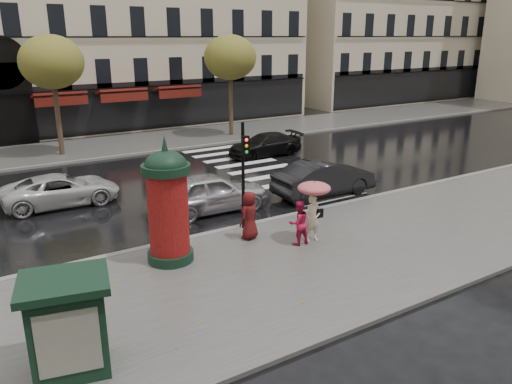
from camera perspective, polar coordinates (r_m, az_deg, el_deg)
ground at (r=14.97m, az=0.86°, el=-8.57°), size 160.00×160.00×0.00m
near_sidewalk at (r=14.57m, az=1.94°, el=-9.08°), size 90.00×7.00×0.12m
far_sidewalk at (r=31.83m, az=-18.08°, el=4.81°), size 90.00×6.00×0.12m
near_kerb at (r=17.31m, az=-4.54°, el=-4.63°), size 90.00×0.25×0.14m
far_kerb at (r=28.99m, az=-16.58°, el=3.78°), size 90.00×0.25×0.14m
zebra_crossing at (r=25.62m, az=0.51°, el=2.63°), size 3.60×11.75×0.01m
tree_far_left at (r=29.80m, az=-22.33°, el=13.52°), size 3.40×3.40×6.64m
tree_far_right at (r=33.55m, az=-2.97°, el=15.06°), size 3.40×3.40×6.64m
woman_umbrella at (r=16.12m, az=6.61°, el=-1.07°), size 1.07×1.07×2.05m
woman_red at (r=16.00m, az=4.89°, el=-3.52°), size 0.74×0.59×1.47m
man_burgundy at (r=16.39m, az=-0.76°, el=-2.68°), size 0.92×0.77×1.61m
morris_column at (r=14.68m, az=-10.05°, el=-1.21°), size 1.41×1.41×3.79m
traffic_light at (r=16.80m, az=-1.39°, el=3.02°), size 0.25×0.36×3.72m
newsstand at (r=10.78m, az=-20.65°, el=-13.91°), size 1.95×1.75×2.02m
car_silver at (r=19.35m, az=-5.25°, el=-0.02°), size 4.63×2.02×1.55m
car_darkgrey at (r=21.44m, az=7.81°, el=1.57°), size 4.60×1.66×1.51m
car_white at (r=21.54m, az=-21.35°, el=0.23°), size 4.58×2.20×1.26m
car_black at (r=28.46m, az=1.01°, el=5.43°), size 4.41×1.92×1.26m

